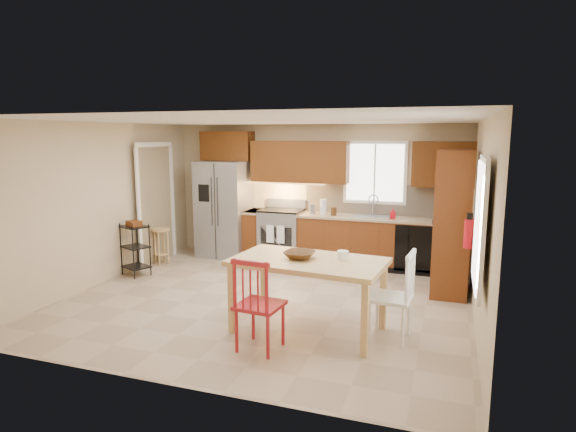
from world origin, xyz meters
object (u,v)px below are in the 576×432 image
(chair_white, at_px, (390,296))
(table_bowl, at_px, (299,259))
(range_stove, at_px, (282,235))
(bar_stool, at_px, (161,246))
(fire_extinguisher, at_px, (469,234))
(pantry, at_px, (452,222))
(utility_cart, at_px, (135,250))
(refrigerator, at_px, (224,209))
(soap_bottle, at_px, (393,213))
(chair_red, at_px, (260,303))
(table_jar, at_px, (343,257))
(dining_table, at_px, (308,296))

(chair_white, bearing_deg, table_bowl, 98.14)
(range_stove, relative_size, bar_stool, 1.41)
(fire_extinguisher, height_order, chair_white, fire_extinguisher)
(chair_white, distance_m, bar_stool, 4.75)
(pantry, distance_m, bar_stool, 4.98)
(chair_white, height_order, table_bowl, chair_white)
(pantry, xyz_separation_m, table_bowl, (-1.68, -2.05, -0.18))
(fire_extinguisher, relative_size, utility_cart, 0.41)
(refrigerator, height_order, chair_white, refrigerator)
(soap_bottle, distance_m, pantry, 1.31)
(range_stove, height_order, fire_extinguisher, fire_extinguisher)
(pantry, distance_m, chair_red, 3.35)
(refrigerator, relative_size, table_bowl, 5.11)
(range_stove, distance_m, bar_stool, 2.19)
(range_stove, height_order, bar_stool, range_stove)
(fire_extinguisher, bearing_deg, range_stove, 147.38)
(chair_red, bearing_deg, range_stove, 111.48)
(range_stove, distance_m, table_bowl, 3.32)
(soap_bottle, distance_m, table_bowl, 3.04)
(pantry, relative_size, table_jar, 12.42)
(soap_bottle, bearing_deg, table_jar, -94.78)
(soap_bottle, bearing_deg, fire_extinguisher, -59.47)
(pantry, bearing_deg, range_stove, 161.71)
(pantry, distance_m, utility_cart, 5.03)
(chair_red, bearing_deg, chair_white, 33.74)
(chair_red, distance_m, chair_white, 1.48)
(chair_white, bearing_deg, fire_extinguisher, -35.51)
(refrigerator, height_order, fire_extinguisher, refrigerator)
(dining_table, height_order, chair_red, chair_red)
(refrigerator, distance_m, chair_white, 4.58)
(refrigerator, bearing_deg, range_stove, 2.99)
(table_jar, bearing_deg, table_bowl, -167.47)
(refrigerator, height_order, dining_table, refrigerator)
(refrigerator, bearing_deg, table_jar, -44.20)
(soap_bottle, bearing_deg, refrigerator, 179.55)
(range_stove, xyz_separation_m, bar_stool, (-1.95, -1.00, -0.13))
(dining_table, distance_m, bar_stool, 3.93)
(range_stove, height_order, chair_red, chair_red)
(range_stove, relative_size, chair_red, 0.89)
(range_stove, xyz_separation_m, chair_red, (1.06, -3.68, 0.06))
(dining_table, bearing_deg, range_stove, 120.35)
(bar_stool, distance_m, utility_cart, 0.76)
(chair_white, height_order, utility_cart, chair_white)
(refrigerator, bearing_deg, utility_cart, -115.35)
(bar_stool, bearing_deg, chair_white, -49.37)
(table_jar, bearing_deg, range_stove, 121.53)
(fire_extinguisher, distance_m, table_jar, 1.66)
(soap_bottle, xyz_separation_m, bar_stool, (-3.98, -0.91, -0.67))
(table_bowl, distance_m, table_jar, 0.51)
(soap_bottle, height_order, chair_red, soap_bottle)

